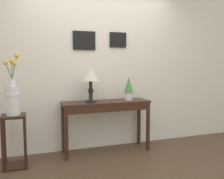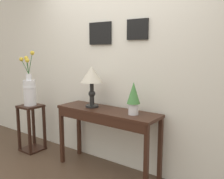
{
  "view_description": "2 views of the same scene",
  "coord_description": "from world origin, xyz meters",
  "px_view_note": "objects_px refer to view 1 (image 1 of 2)",
  "views": [
    {
      "loc": [
        -1.1,
        -2.48,
        1.36
      ],
      "look_at": [
        0.17,
        1.15,
        0.97
      ],
      "focal_mm": 39.3,
      "sensor_mm": 36.0,
      "label": 1
    },
    {
      "loc": [
        1.85,
        -1.29,
        1.53
      ],
      "look_at": [
        0.08,
        1.13,
        1.05
      ],
      "focal_mm": 40.06,
      "sensor_mm": 36.0,
      "label": 2
    }
  ],
  "objects_px": {
    "console_table": "(107,109)",
    "potted_plant_on_console": "(129,87)",
    "pedestal_stand_left": "(15,141)",
    "flower_vase_tall": "(13,96)",
    "table_lamp": "(91,77)"
  },
  "relations": [
    {
      "from": "console_table",
      "to": "table_lamp",
      "type": "relative_size",
      "value": 2.61
    },
    {
      "from": "console_table",
      "to": "potted_plant_on_console",
      "type": "relative_size",
      "value": 3.63
    },
    {
      "from": "pedestal_stand_left",
      "to": "flower_vase_tall",
      "type": "relative_size",
      "value": 0.88
    },
    {
      "from": "potted_plant_on_console",
      "to": "pedestal_stand_left",
      "type": "bearing_deg",
      "value": -175.08
    },
    {
      "from": "pedestal_stand_left",
      "to": "flower_vase_tall",
      "type": "height_order",
      "value": "flower_vase_tall"
    },
    {
      "from": "console_table",
      "to": "potted_plant_on_console",
      "type": "xyz_separation_m",
      "value": [
        0.38,
        0.02,
        0.32
      ]
    },
    {
      "from": "potted_plant_on_console",
      "to": "flower_vase_tall",
      "type": "xyz_separation_m",
      "value": [
        -1.7,
        -0.15,
        -0.05
      ]
    },
    {
      "from": "table_lamp",
      "to": "flower_vase_tall",
      "type": "height_order",
      "value": "flower_vase_tall"
    },
    {
      "from": "pedestal_stand_left",
      "to": "flower_vase_tall",
      "type": "distance_m",
      "value": 0.6
    },
    {
      "from": "potted_plant_on_console",
      "to": "flower_vase_tall",
      "type": "bearing_deg",
      "value": -175.04
    },
    {
      "from": "potted_plant_on_console",
      "to": "flower_vase_tall",
      "type": "relative_size",
      "value": 0.46
    },
    {
      "from": "console_table",
      "to": "table_lamp",
      "type": "height_order",
      "value": "table_lamp"
    },
    {
      "from": "console_table",
      "to": "flower_vase_tall",
      "type": "distance_m",
      "value": 1.36
    },
    {
      "from": "console_table",
      "to": "table_lamp",
      "type": "xyz_separation_m",
      "value": [
        -0.24,
        0.02,
        0.49
      ]
    },
    {
      "from": "console_table",
      "to": "potted_plant_on_console",
      "type": "bearing_deg",
      "value": 3.06
    }
  ]
}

